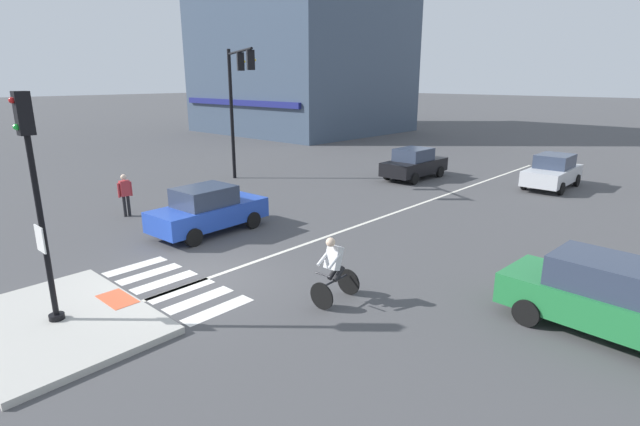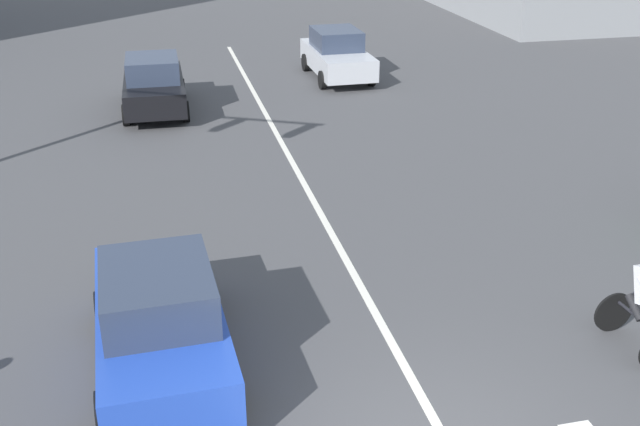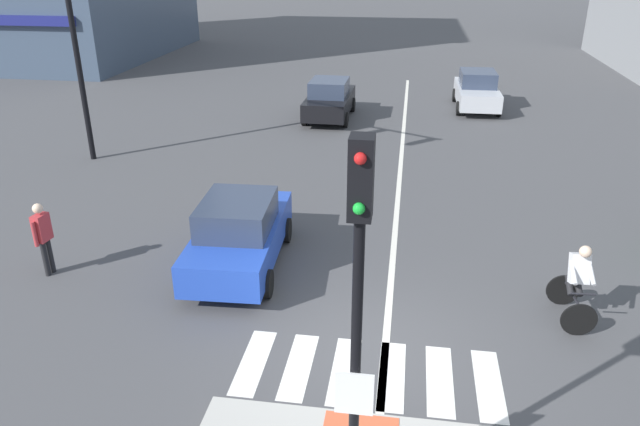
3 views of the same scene
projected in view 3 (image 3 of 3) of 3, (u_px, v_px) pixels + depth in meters
ground_plane at (371, 348)px, 10.72m from camera, size 300.00×300.00×0.00m
signal_pole at (357, 312)px, 6.32m from camera, size 0.44×0.38×4.83m
crosswalk_stripe_a at (254, 362)px, 10.37m from camera, size 0.44×1.80×0.01m
crosswalk_stripe_b at (299, 366)px, 10.27m from camera, size 0.44×1.80×0.01m
crosswalk_stripe_c at (345, 370)px, 10.16m from camera, size 0.44×1.80×0.01m
crosswalk_stripe_d at (392, 375)px, 10.05m from camera, size 0.44×1.80×0.01m
crosswalk_stripe_e at (440, 380)px, 9.94m from camera, size 0.44×1.80×0.01m
crosswalk_stripe_f at (489, 385)px, 9.83m from camera, size 0.44×1.80×0.01m
lane_centre_line at (401, 165)px, 19.72m from camera, size 0.14×28.00×0.01m
traffic_light_mast at (104, 20)px, 17.61m from camera, size 4.79×2.54×6.64m
car_silver_eastbound_distant at (477, 90)px, 26.38m from camera, size 1.89×4.12×1.64m
car_blue_westbound_near at (239, 233)px, 13.20m from camera, size 1.98×4.17×1.64m
car_black_westbound_distant at (329, 99)px, 24.84m from camera, size 1.89×4.12×1.64m
cyclist at (577, 281)px, 11.17m from camera, size 0.72×1.12×1.68m
pedestrian_at_curb_left at (43, 233)px, 12.79m from camera, size 0.26×0.55×1.67m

